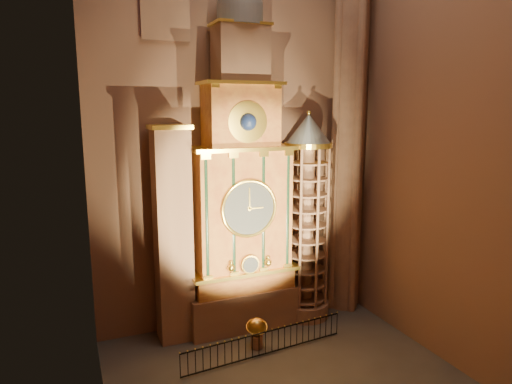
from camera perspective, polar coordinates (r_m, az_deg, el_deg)
name	(u,v)px	position (r m, az deg, el deg)	size (l,w,h in m)	color
floor	(286,376)	(20.37, 3.72, -22.01)	(14.00, 14.00, 0.00)	#383330
wall_back	(233,106)	(22.68, -2.87, 10.64)	(22.00, 22.00, 0.00)	brown
wall_left	(88,106)	(15.32, -20.24, 10.08)	(22.00, 22.00, 0.00)	brown
wall_right	(435,106)	(21.30, 21.45, 9.95)	(22.00, 22.00, 0.00)	brown
astronomical_clock	(241,197)	(22.13, -1.84, -0.61)	(5.60, 2.41, 16.70)	#8C634C
portrait_tower	(173,235)	(21.55, -10.33, -5.27)	(1.80, 1.60, 10.20)	#8C634C
stair_turret	(307,219)	(23.67, 6.35, -3.43)	(2.50, 2.50, 10.80)	#8C634C
gothic_pier	(350,106)	(24.61, 11.66, 10.43)	(2.04, 2.04, 22.00)	#8C634C
celestial_globe	(257,330)	(21.90, 0.10, -16.88)	(1.23, 1.19, 1.45)	#8C634C
iron_railing	(266,343)	(21.43, 1.20, -18.36)	(7.92, 0.73, 1.10)	black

